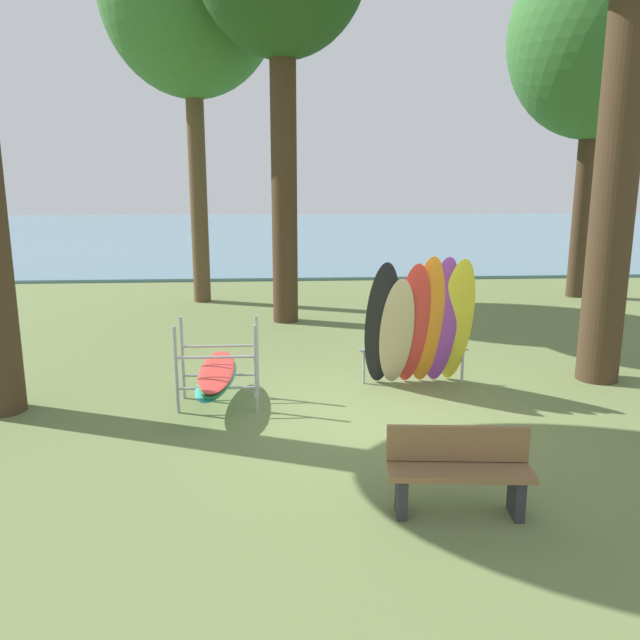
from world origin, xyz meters
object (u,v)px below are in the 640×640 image
(board_storage_rack, at_px, (217,373))
(tree_mid_behind, at_px, (596,38))
(park_bench, at_px, (459,469))
(leaning_board_pile, at_px, (420,325))

(board_storage_rack, bearing_deg, tree_mid_behind, 41.70)
(tree_mid_behind, distance_m, park_bench, 14.50)
(park_bench, bearing_deg, board_storage_rack, 129.24)
(tree_mid_behind, height_order, board_storage_rack, tree_mid_behind)
(tree_mid_behind, relative_size, board_storage_rack, 4.38)
(tree_mid_behind, relative_size, park_bench, 6.51)
(leaning_board_pile, height_order, park_bench, leaning_board_pile)
(tree_mid_behind, bearing_deg, board_storage_rack, -138.30)
(leaning_board_pile, distance_m, board_storage_rack, 3.15)
(leaning_board_pile, height_order, board_storage_rack, leaning_board_pile)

